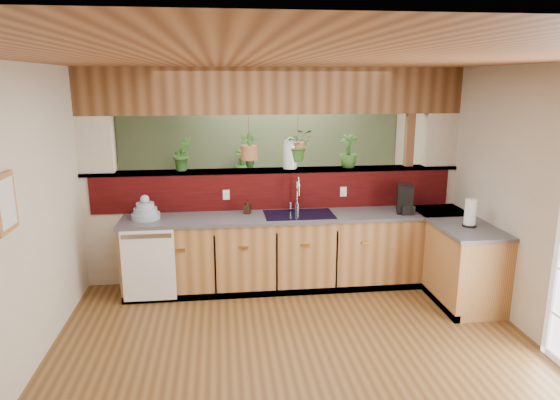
{
  "coord_description": "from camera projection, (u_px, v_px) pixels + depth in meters",
  "views": [
    {
      "loc": [
        -0.66,
        -4.65,
        2.45
      ],
      "look_at": [
        -0.01,
        0.7,
        1.15
      ],
      "focal_mm": 32.0,
      "sensor_mm": 36.0,
      "label": 1
    }
  ],
  "objects": [
    {
      "name": "ground",
      "position": [
        289.0,
        324.0,
        5.14
      ],
      "size": [
        4.6,
        7.0,
        0.01
      ],
      "primitive_type": "cube",
      "color": "brown",
      "rests_on": "ground"
    },
    {
      "name": "ceiling",
      "position": [
        290.0,
        63.0,
        4.53
      ],
      "size": [
        4.6,
        7.0,
        0.01
      ],
      "primitive_type": "cube",
      "color": "brown",
      "rests_on": "ground"
    },
    {
      "name": "wall_back",
      "position": [
        260.0,
        152.0,
        8.22
      ],
      "size": [
        4.6,
        0.02,
        2.6
      ],
      "primitive_type": "cube",
      "color": "beige",
      "rests_on": "ground"
    },
    {
      "name": "wall_left",
      "position": [
        42.0,
        209.0,
        4.57
      ],
      "size": [
        0.02,
        7.0,
        2.6
      ],
      "primitive_type": "cube",
      "color": "beige",
      "rests_on": "ground"
    },
    {
      "name": "wall_right",
      "position": [
        512.0,
        195.0,
        5.11
      ],
      "size": [
        0.02,
        7.0,
        2.6
      ],
      "primitive_type": "cube",
      "color": "beige",
      "rests_on": "ground"
    },
    {
      "name": "pass_through_partition",
      "position": [
        277.0,
        185.0,
        6.17
      ],
      "size": [
        4.6,
        0.21,
        2.6
      ],
      "color": "beige",
      "rests_on": "ground"
    },
    {
      "name": "pass_through_ledge",
      "position": [
        275.0,
        170.0,
        6.12
      ],
      "size": [
        4.6,
        0.21,
        0.04
      ],
      "primitive_type": "cube",
      "color": "brown",
      "rests_on": "ground"
    },
    {
      "name": "header_beam",
      "position": [
        274.0,
        91.0,
        5.9
      ],
      "size": [
        4.6,
        0.15,
        0.55
      ],
      "primitive_type": "cube",
      "color": "brown",
      "rests_on": "ground"
    },
    {
      "name": "sage_backwall",
      "position": [
        260.0,
        152.0,
        8.2
      ],
      "size": [
        4.55,
        0.02,
        2.55
      ],
      "primitive_type": "cube",
      "color": "#556847",
      "rests_on": "ground"
    },
    {
      "name": "countertop",
      "position": [
        348.0,
        252.0,
        5.97
      ],
      "size": [
        4.14,
        1.52,
        0.9
      ],
      "color": "#996434",
      "rests_on": "ground"
    },
    {
      "name": "dishwasher",
      "position": [
        148.0,
        266.0,
        5.5
      ],
      "size": [
        0.58,
        0.03,
        0.82
      ],
      "color": "white",
      "rests_on": "ground"
    },
    {
      "name": "navy_sink",
      "position": [
        299.0,
        221.0,
        5.92
      ],
      "size": [
        0.82,
        0.5,
        0.18
      ],
      "color": "black",
      "rests_on": "countertop"
    },
    {
      "name": "framed_print",
      "position": [
        5.0,
        203.0,
        3.74
      ],
      "size": [
        0.04,
        0.35,
        0.45
      ],
      "color": "#996434",
      "rests_on": "wall_left"
    },
    {
      "name": "faucet",
      "position": [
        297.0,
        193.0,
        6.0
      ],
      "size": [
        0.19,
        0.19,
        0.43
      ],
      "color": "#B7B7B2",
      "rests_on": "countertop"
    },
    {
      "name": "dish_stack",
      "position": [
        146.0,
        212.0,
        5.69
      ],
      "size": [
        0.32,
        0.32,
        0.28
      ],
      "color": "#90A2BA",
      "rests_on": "countertop"
    },
    {
      "name": "soap_dispenser",
      "position": [
        247.0,
        207.0,
        5.92
      ],
      "size": [
        0.1,
        0.1,
        0.17
      ],
      "primitive_type": "imported",
      "rotation": [
        0.0,
        0.0,
        -0.34
      ],
      "color": "#351E13",
      "rests_on": "countertop"
    },
    {
      "name": "coffee_maker",
      "position": [
        405.0,
        200.0,
        5.96
      ],
      "size": [
        0.18,
        0.3,
        0.33
      ],
      "rotation": [
        0.0,
        0.0,
        -0.29
      ],
      "color": "black",
      "rests_on": "countertop"
    },
    {
      "name": "paper_towel",
      "position": [
        470.0,
        213.0,
        5.39
      ],
      "size": [
        0.15,
        0.15,
        0.32
      ],
      "color": "black",
      "rests_on": "countertop"
    },
    {
      "name": "glass_jar",
      "position": [
        290.0,
        153.0,
        6.1
      ],
      "size": [
        0.17,
        0.17,
        0.38
      ],
      "color": "silver",
      "rests_on": "pass_through_ledge"
    },
    {
      "name": "ledge_plant_left",
      "position": [
        183.0,
        154.0,
        5.94
      ],
      "size": [
        0.28,
        0.25,
        0.41
      ],
      "primitive_type": "imported",
      "rotation": [
        0.0,
        0.0,
        0.37
      ],
      "color": "#2B591F",
      "rests_on": "pass_through_ledge"
    },
    {
      "name": "ledge_plant_right",
      "position": [
        348.0,
        151.0,
        6.18
      ],
      "size": [
        0.3,
        0.3,
        0.41
      ],
      "primitive_type": "imported",
      "rotation": [
        0.0,
        0.0,
        -0.42
      ],
      "color": "#2B591F",
      "rests_on": "pass_through_ledge"
    },
    {
      "name": "hanging_plant_a",
      "position": [
        249.0,
        138.0,
        6.0
      ],
      "size": [
        0.27,
        0.22,
        0.56
      ],
      "color": "brown",
      "rests_on": "header_beam"
    },
    {
      "name": "hanging_plant_b",
      "position": [
        298.0,
        131.0,
        6.05
      ],
      "size": [
        0.37,
        0.33,
        0.51
      ],
      "color": "brown",
      "rests_on": "header_beam"
    },
    {
      "name": "shelving_console",
      "position": [
        217.0,
        204.0,
        8.08
      ],
      "size": [
        1.42,
        0.83,
        0.92
      ],
      "primitive_type": "cube",
      "rotation": [
        0.0,
        0.0,
        -0.37
      ],
      "color": "black",
      "rests_on": "ground"
    },
    {
      "name": "shelf_plant_a",
      "position": [
        182.0,
        163.0,
        7.85
      ],
      "size": [
        0.28,
        0.23,
        0.45
      ],
      "primitive_type": "imported",
      "rotation": [
        0.0,
        0.0,
        -0.35
      ],
      "color": "#2B591F",
      "rests_on": "shelving_console"
    },
    {
      "name": "shelf_plant_b",
      "position": [
        242.0,
        162.0,
        7.97
      ],
      "size": [
        0.26,
        0.26,
        0.43
      ],
      "primitive_type": "imported",
      "rotation": [
        0.0,
        0.0,
        0.09
      ],
      "color": "#2B591F",
      "rests_on": "shelving_console"
    },
    {
      "name": "floor_plant",
      "position": [
        351.0,
        220.0,
        7.54
      ],
      "size": [
        0.83,
        0.76,
        0.79
      ],
      "primitive_type": "imported",
      "rotation": [
        0.0,
        0.0,
        -0.23
      ],
      "color": "#2B591F",
      "rests_on": "ground"
    }
  ]
}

